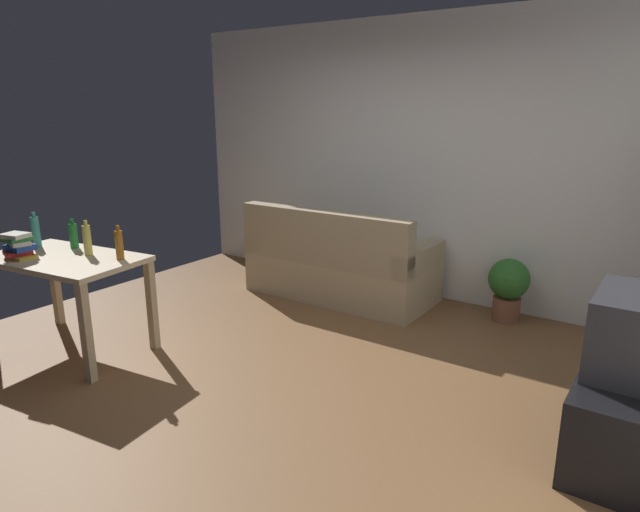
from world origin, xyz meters
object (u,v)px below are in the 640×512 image
tv_stand (622,411)px  bottle_squat (87,240)px  desk (64,270)px  book_stack (19,246)px  bottle_tall (36,231)px  potted_plant (508,285)px  tv (635,334)px  bottle_amber (119,245)px  couch (338,267)px  bottle_green (73,235)px

tv_stand → bottle_squat: size_ratio=4.07×
desk → book_stack: book_stack is taller
desk → bottle_tall: (-0.45, 0.06, 0.24)m
desk → potted_plant: bearing=36.9°
bottle_squat → desk: bearing=-131.3°
tv → bottle_amber: size_ratio=2.32×
couch → desk: 2.50m
bottle_amber → book_stack: 0.77m
tv_stand → bottle_green: (-3.90, -0.75, 0.62)m
couch → bottle_green: (-1.22, -2.03, 0.56)m
bottle_tall → bottle_green: (0.28, 0.15, -0.02)m
tv → bottle_tall: 4.28m
book_stack → bottle_tall: bearing=130.8°
tv → desk: bearing=104.3°
tv_stand → book_stack: bearing=106.3°
bottle_green → bottle_amber: bottle_amber is taller
bottle_green → potted_plant: bearing=39.8°
tv_stand → book_stack: book_stack is taller
bottle_green → bottle_amber: (0.60, -0.01, 0.01)m
couch → tv: size_ratio=3.06×
bottle_green → tv_stand: bearing=10.9°
couch → bottle_green: 2.43m
tv_stand → bottle_amber: bearing=102.9°
bottle_amber → book_stack: (-0.66, -0.40, -0.02)m
tv → bottle_amber: (-3.30, -0.75, 0.17)m
bottle_squat → book_stack: bottle_squat is taller
bottle_green → book_stack: (-0.06, -0.41, -0.01)m
tv_stand → bottle_amber: 3.44m
tv → desk: (-3.73, -0.95, -0.05)m
tv_stand → tv: tv is taller
bottle_tall → tv: bearing=12.1°
desk → potted_plant: size_ratio=2.24×
tv_stand → potted_plant: 1.93m
bottle_green → bottle_squat: (0.29, -0.07, 0.02)m
couch → desk: (-1.05, -2.24, 0.34)m
bottle_green → bottle_squat: size_ratio=0.88×
desk → bottle_green: bottle_green is taller
bottle_green → bottle_tall: bearing=-152.0°
tv → bottle_green: 3.97m
tv → book_stack: book_stack is taller
couch → book_stack: 2.81m
couch → bottle_tall: bottle_tall is taller
bottle_tall → bottle_squat: bearing=8.4°
tv_stand → bottle_squat: bearing=102.7°
potted_plant → tv_stand: bearing=-55.7°
tv_stand → bottle_green: bearing=100.9°
potted_plant → bottle_amber: (-2.21, -2.35, 0.54)m
tv → book_stack: (-3.96, -1.16, 0.15)m
couch → potted_plant: (1.59, 0.31, 0.02)m
tv → bottle_green: size_ratio=2.53×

